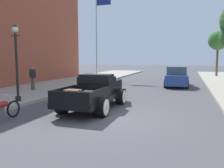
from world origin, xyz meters
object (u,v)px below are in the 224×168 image
at_px(hotrod_truck_black, 96,92).
at_px(street_tree_farthest, 218,41).
at_px(street_lamp_near, 16,57).
at_px(flagpole, 98,27).
at_px(pedestrian_sidewalk_left, 33,76).
at_px(car_background_blue, 176,77).

height_order(hotrod_truck_black, street_tree_farthest, street_tree_farthest).
bearing_deg(street_lamp_near, flagpole, 94.99).
height_order(hotrod_truck_black, pedestrian_sidewalk_left, pedestrian_sidewalk_left).
relative_size(street_lamp_near, flagpole, 0.42).
relative_size(car_background_blue, street_lamp_near, 1.14).
relative_size(pedestrian_sidewalk_left, flagpole, 0.18).
bearing_deg(street_tree_farthest, pedestrian_sidewalk_left, -127.42).
xyz_separation_m(hotrod_truck_black, street_tree_farthest, (7.44, 21.03, 3.67)).
bearing_deg(pedestrian_sidewalk_left, street_lamp_near, -62.84).
xyz_separation_m(car_background_blue, street_tree_farthest, (4.25, 11.17, 3.66)).
bearing_deg(flagpole, street_tree_farthest, 28.53).
bearing_deg(hotrod_truck_black, car_background_blue, 72.08).
bearing_deg(street_tree_farthest, hotrod_truck_black, -109.48).
bearing_deg(street_tree_farthest, street_lamp_near, -118.26).
relative_size(pedestrian_sidewalk_left, street_tree_farthest, 0.30).
xyz_separation_m(pedestrian_sidewalk_left, street_tree_farthest, (13.51, 17.66, 3.34)).
distance_m(car_background_blue, street_tree_farthest, 12.50).
relative_size(hotrod_truck_black, pedestrian_sidewalk_left, 3.00).
xyz_separation_m(hotrod_truck_black, pedestrian_sidewalk_left, (-6.07, 3.38, 0.33)).
height_order(hotrod_truck_black, street_lamp_near, street_lamp_near).
height_order(hotrod_truck_black, flagpole, flagpole).
height_order(street_lamp_near, flagpole, flagpole).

